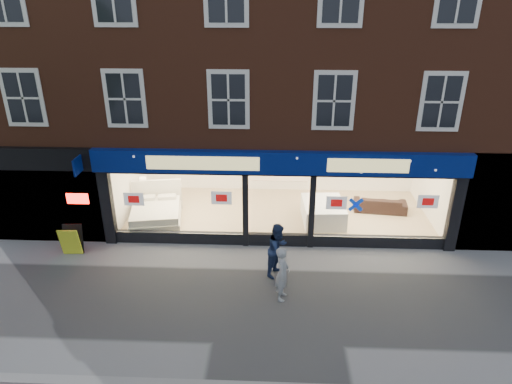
# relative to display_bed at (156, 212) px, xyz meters

# --- Properties ---
(ground) EXTENTS (120.00, 120.00, 0.00)m
(ground) POSITION_rel_display_bed_xyz_m (4.32, -4.38, -0.44)
(ground) COLOR gray
(ground) RESTS_ON ground
(showroom_floor) EXTENTS (11.00, 4.50, 0.10)m
(showroom_floor) POSITION_rel_display_bed_xyz_m (4.32, 0.87, -0.39)
(showroom_floor) COLOR tan
(showroom_floor) RESTS_ON ground
(building) EXTENTS (19.00, 8.26, 10.30)m
(building) POSITION_rel_display_bed_xyz_m (4.31, 2.55, 6.23)
(building) COLOR brown
(building) RESTS_ON ground
(display_bed) EXTENTS (2.09, 2.40, 1.20)m
(display_bed) POSITION_rel_display_bed_xyz_m (0.00, 0.00, 0.00)
(display_bed) COLOR silver
(display_bed) RESTS_ON showroom_floor
(bedside_table) EXTENTS (0.50, 0.50, 0.55)m
(bedside_table) POSITION_rel_display_bed_xyz_m (-0.78, 1.34, -0.06)
(bedside_table) COLOR brown
(bedside_table) RESTS_ON showroom_floor
(mattress_stack) EXTENTS (1.51, 1.86, 0.70)m
(mattress_stack) POSITION_rel_display_bed_xyz_m (5.92, 0.28, 0.01)
(mattress_stack) COLOR white
(mattress_stack) RESTS_ON showroom_floor
(sofa) EXTENTS (1.99, 0.97, 0.56)m
(sofa) POSITION_rel_display_bed_xyz_m (8.13, 1.18, -0.06)
(sofa) COLOR black
(sofa) RESTS_ON showroom_floor
(a_board) EXTENTS (0.65, 0.44, 0.97)m
(a_board) POSITION_rel_display_bed_xyz_m (-2.16, -2.14, 0.05)
(a_board) COLOR yellow
(a_board) RESTS_ON ground
(pedestrian_grey) EXTENTS (0.46, 0.62, 1.56)m
(pedestrian_grey) POSITION_rel_display_bed_xyz_m (4.43, -4.12, 0.34)
(pedestrian_grey) COLOR #929699
(pedestrian_grey) RESTS_ON ground
(pedestrian_blue) EXTENTS (0.93, 1.00, 1.63)m
(pedestrian_blue) POSITION_rel_display_bed_xyz_m (4.33, -2.97, 0.38)
(pedestrian_blue) COLOR #1B294D
(pedestrian_blue) RESTS_ON ground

